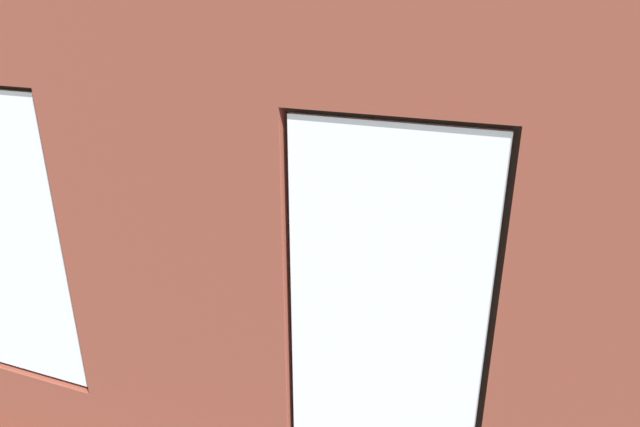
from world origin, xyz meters
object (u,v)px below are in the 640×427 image
Objects in this scene: coffee_table at (325,251)px; remote_gray at (284,245)px; media_console at (116,226)px; remote_black at (325,247)px; potted_plant_by_left_couch at (565,260)px; cup_ceramic at (313,238)px; potted_plant_foreground_right at (219,167)px; potted_plant_between_couches at (441,378)px; potted_plant_corner_near_left at (615,202)px; couch_by_window at (240,395)px; tv_flatscreen at (108,175)px; potted_plant_mid_room_small at (424,232)px; couch_left at (619,336)px; table_plant_small at (364,236)px; candle_jar at (331,248)px; papasan_chair at (335,191)px; potted_plant_near_tv at (94,234)px.

remote_gray is at bearing 15.95° from coffee_table.
coffee_table is 2.81m from media_console.
remote_black is 2.68m from potted_plant_by_left_couch.
cup_ceramic reaches higher than potted_plant_by_left_couch.
remote_black is 0.22× the size of potted_plant_foreground_right.
potted_plant_between_couches reaches higher than potted_plant_corner_near_left.
coffee_table is 8.68× the size of remote_gray.
cup_ceramic is 0.09× the size of media_console.
cup_ceramic is (0.41, -2.57, 0.13)m from couch_by_window.
potted_plant_foreground_right is (-0.30, -2.12, -0.47)m from tv_flatscreen.
coffee_table is 8.68× the size of remote_black.
couch_by_window is 2.87× the size of potted_plant_mid_room_small.
cup_ceramic is at bearing -80.90° from couch_by_window.
couch_left is at bearing 166.93° from cup_ceramic.
couch_left is 1.52m from potted_plant_by_left_couch.
potted_plant_corner_near_left reaches higher than coffee_table.
potted_plant_mid_room_small is (-0.57, -0.54, -0.08)m from table_plant_small.
candle_jar is (2.83, -0.49, 0.14)m from couch_left.
couch_by_window is 1.83× the size of tv_flatscreen.
candle_jar is at bearing 107.65° from papasan_chair.
candle_jar is at bearing 42.88° from table_plant_small.
coffee_table is 3.72m from potted_plant_corner_near_left.
potted_plant_mid_room_small is at bearing -103.41° from couch_by_window.
candle_jar reaches higher than remote_black.
cup_ceramic is 3.15m from potted_plant_between_couches.
coffee_table is 1.07× the size of potted_plant_between_couches.
cup_ceramic is 2.39m from potted_plant_near_tv.
cup_ceramic is at bearing -29.75° from coffee_table.
media_console is at bearing 11.97° from potted_plant_mid_room_small.
couch_by_window is 4.19m from papasan_chair.
table_plant_small is (-0.41, -0.15, 0.18)m from coffee_table.
table_plant_small is 2.87m from potted_plant_between_couches.
potted_plant_foreground_right is (5.45, -2.62, 0.17)m from couch_left.
potted_plant_between_couches is at bearing 124.56° from coffee_table.
potted_plant_mid_room_small is (-1.16, -0.58, 0.01)m from cup_ceramic.
papasan_chair is at bearing -142.75° from tv_flatscreen.
potted_plant_corner_near_left is at bearing -179.49° from potted_plant_foreground_right.
coffee_table is 3.21m from potted_plant_foreground_right.
couch_by_window reaches higher than media_console.
potted_plant_mid_room_small is 0.67× the size of potted_plant_near_tv.
potted_plant_corner_near_left is 6.19m from potted_plant_near_tv.
potted_plant_by_left_couch is at bearing 65.52° from potted_plant_corner_near_left.
potted_plant_foreground_right is (2.91, -1.85, -0.05)m from table_plant_small.
papasan_chair reaches higher than remote_gray.
remote_black is 3.72m from potted_plant_corner_near_left.
cup_ceramic reaches higher than coffee_table.
potted_plant_foreground_right is 3.09m from potted_plant_near_tv.
table_plant_small is 2.93m from potted_plant_near_tv.
cup_ceramic is 2.83m from potted_plant_by_left_couch.
cup_ceramic is 0.07× the size of potted_plant_between_couches.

